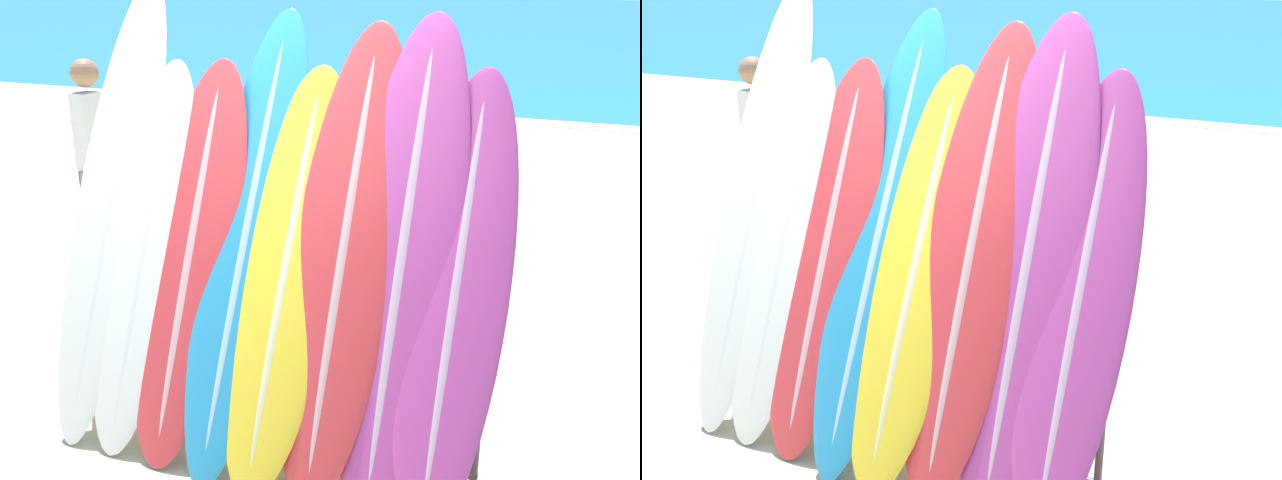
{
  "view_description": "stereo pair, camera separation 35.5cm",
  "coord_description": "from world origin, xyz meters",
  "views": [
    {
      "loc": [
        1.94,
        -2.75,
        2.49
      ],
      "look_at": [
        0.32,
        1.2,
        0.94
      ],
      "focal_mm": 42.0,
      "sensor_mm": 36.0,
      "label": 1
    },
    {
      "loc": [
        2.26,
        -2.6,
        2.49
      ],
      "look_at": [
        0.32,
        1.2,
        0.94
      ],
      "focal_mm": 42.0,
      "sensor_mm": 36.0,
      "label": 2
    }
  ],
  "objects": [
    {
      "name": "ground_plane",
      "position": [
        0.0,
        0.0,
        0.0
      ],
      "size": [
        160.0,
        160.0,
        0.0
      ],
      "primitive_type": "plane",
      "color": "beige"
    },
    {
      "name": "surfboard_rack",
      "position": [
        0.32,
        0.4,
        0.5
      ],
      "size": [
        2.35,
        0.04,
        0.92
      ],
      "color": "#47474C",
      "rests_on": "ground_plane"
    },
    {
      "name": "surfboard_slot_6",
      "position": [
        1.04,
        0.48,
        1.15
      ],
      "size": [
        0.56,
        1.01,
        2.31
      ],
      "color": "#B23D8E",
      "rests_on": "ground_plane"
    },
    {
      "name": "ocean_water",
      "position": [
        0.0,
        39.75,
        0.0
      ],
      "size": [
        120.0,
        60.0,
        0.01
      ],
      "color": "teal",
      "rests_on": "ground_plane"
    },
    {
      "name": "person_far_left",
      "position": [
        -2.3,
        2.38,
        0.98
      ],
      "size": [
        0.24,
        0.3,
        1.79
      ],
      "rotation": [
        0.0,
        0.0,
        1.46
      ],
      "color": "#A87A5B",
      "rests_on": "ground_plane"
    },
    {
      "name": "surfboard_slot_1",
      "position": [
        -0.41,
        0.42,
        1.02
      ],
      "size": [
        0.5,
        0.97,
        2.03
      ],
      "color": "silver",
      "rests_on": "ground_plane"
    },
    {
      "name": "surfboard_slot_5",
      "position": [
        0.75,
        0.46,
        1.13
      ],
      "size": [
        0.55,
        1.08,
        2.26
      ],
      "color": "red",
      "rests_on": "ground_plane"
    },
    {
      "name": "person_mid_beach",
      "position": [
        -1.0,
        4.13,
        0.83
      ],
      "size": [
        0.2,
        0.25,
        1.52
      ],
      "rotation": [
        0.0,
        0.0,
        4.48
      ],
      "color": "#A87A5B",
      "rests_on": "ground_plane"
    },
    {
      "name": "surfboard_slot_0",
      "position": [
        -0.67,
        0.52,
        1.23
      ],
      "size": [
        0.48,
        1.17,
        2.46
      ],
      "color": "silver",
      "rests_on": "ground_plane"
    },
    {
      "name": "surfboard_slot_2",
      "position": [
        -0.11,
        0.43,
        1.02
      ],
      "size": [
        0.55,
        0.98,
        2.05
      ],
      "color": "red",
      "rests_on": "ground_plane"
    },
    {
      "name": "surfboard_slot_4",
      "position": [
        0.45,
        0.42,
        1.02
      ],
      "size": [
        0.55,
        1.1,
        2.04
      ],
      "color": "yellow",
      "rests_on": "ground_plane"
    },
    {
      "name": "surfboard_slot_7",
      "position": [
        1.31,
        0.43,
        1.03
      ],
      "size": [
        0.5,
        0.98,
        2.07
      ],
      "color": "#B23D8E",
      "rests_on": "ground_plane"
    },
    {
      "name": "surfboard_slot_3",
      "position": [
        0.19,
        0.5,
        1.15
      ],
      "size": [
        0.49,
        1.24,
        2.31
      ],
      "color": "teal",
      "rests_on": "ground_plane"
    }
  ]
}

